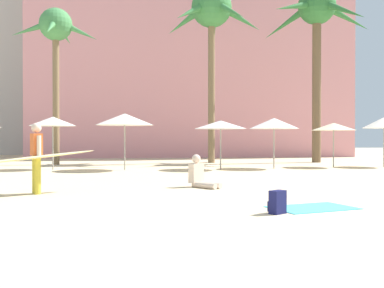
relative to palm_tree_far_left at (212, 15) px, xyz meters
name	(u,v)px	position (x,y,z in m)	size (l,w,h in m)	color
ground	(175,235)	(-3.62, -19.15, -8.29)	(120.00, 120.00, 0.00)	beige
hotel_pink	(189,39)	(0.00, 11.64, 1.15)	(23.80, 9.59, 18.90)	pink
palm_tree_far_left	(212,15)	(0.00, 0.00, 0.00)	(5.39, 5.64, 9.89)	brown
palm_tree_left	(56,34)	(-8.38, -0.83, -1.47)	(4.51, 4.49, 8.19)	brown
palm_tree_center	(317,20)	(6.08, -0.19, -0.10)	(6.76, 6.52, 10.05)	brown
cafe_umbrella_0	(125,119)	(-4.69, -5.60, -6.11)	(2.51, 2.51, 2.44)	gray
cafe_umbrella_2	(221,125)	(-0.52, -5.69, -6.33)	(2.32, 2.32, 2.15)	gray
cafe_umbrella_3	(384,123)	(7.61, -4.77, -6.17)	(2.00, 2.00, 2.38)	gray
cafe_umbrella_4	(53,121)	(-7.83, -4.86, -6.18)	(2.03, 2.03, 2.32)	gray
cafe_umbrella_5	(334,127)	(5.09, -4.73, -6.37)	(2.08, 2.08, 2.11)	gray
cafe_umbrella_7	(274,123)	(2.00, -5.35, -6.25)	(2.23, 2.23, 2.29)	gray
beach_towel	(313,208)	(-0.77, -17.00, -8.29)	(1.59, 1.03, 0.01)	#4CC6D6
backpack	(277,202)	(-1.65, -17.56, -8.09)	(0.35, 0.34, 0.42)	#161847
person_far_right	(35,156)	(-6.59, -14.12, -7.37)	(2.86, 2.01, 1.74)	gold
person_mid_right	(201,176)	(-2.41, -12.97, -7.98)	(0.87, 0.98, 0.91)	beige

